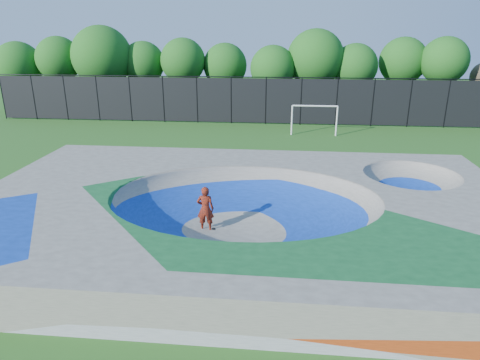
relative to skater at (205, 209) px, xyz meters
name	(u,v)px	position (x,y,z in m)	size (l,w,h in m)	color
ground	(244,229)	(1.56, 0.23, -0.96)	(120.00, 120.00, 0.00)	#215417
skate_deck	(244,213)	(1.56, 0.23, -0.21)	(22.00, 14.00, 1.50)	gray
skater	(205,209)	(0.00, 0.00, 0.00)	(0.70, 0.46, 1.92)	red
skateboard	(206,230)	(0.00, 0.00, -0.93)	(0.78, 0.22, 0.05)	black
soccer_goal	(315,114)	(5.48, 17.37, 0.68)	(3.55, 0.12, 2.35)	white
fence	(266,100)	(1.56, 21.23, 1.14)	(48.09, 0.09, 4.04)	black
treeline	(237,62)	(-1.44, 26.06, 3.91)	(53.22, 6.79, 8.25)	#442E22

